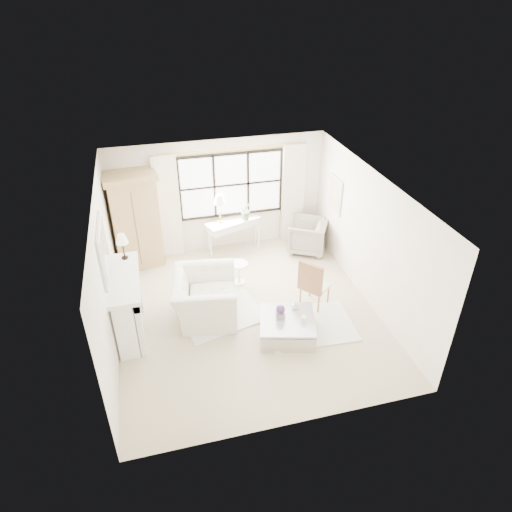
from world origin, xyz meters
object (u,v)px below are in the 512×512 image
object	(u,v)px
console_table	(233,235)
club_armchair	(205,297)
armoire	(135,220)
coffee_table	(287,327)

from	to	relation	value
console_table	club_armchair	size ratio (longest dim) A/B	1.01
armoire	console_table	bearing A→B (deg)	-6.39
console_table	coffee_table	world-z (taller)	console_table
console_table	armoire	bearing A→B (deg)	163.08
console_table	coffee_table	xyz separation A→B (m)	(0.30, -3.29, -0.22)
club_armchair	console_table	bearing A→B (deg)	-14.51
armoire	console_table	distance (m)	2.34
armoire	coffee_table	world-z (taller)	armoire
console_table	coffee_table	distance (m)	3.32
armoire	coffee_table	xyz separation A→B (m)	(2.52, -3.20, -0.96)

